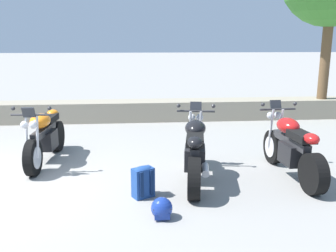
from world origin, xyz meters
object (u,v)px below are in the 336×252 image
motorcycle_orange_near_left (45,137)px  rider_backpack (143,181)px  rider_helmet (162,209)px  motorcycle_red_far_right (291,148)px  motorcycle_black_centre (195,152)px

motorcycle_orange_near_left → rider_backpack: size_ratio=4.40×
motorcycle_orange_near_left → rider_helmet: size_ratio=7.38×
rider_helmet → motorcycle_red_far_right: bearing=30.7°
motorcycle_red_far_right → motorcycle_black_centre: bearing=-178.4°
rider_backpack → rider_helmet: size_ratio=1.68×
motorcycle_orange_near_left → motorcycle_red_far_right: 4.40m
motorcycle_red_far_right → rider_helmet: motorcycle_red_far_right is taller
motorcycle_black_centre → rider_backpack: bearing=-145.5°
motorcycle_black_centre → rider_backpack: size_ratio=4.38×
motorcycle_red_far_right → rider_helmet: 2.65m
motorcycle_orange_near_left → rider_helmet: motorcycle_orange_near_left is taller
motorcycle_orange_near_left → motorcycle_black_centre: 2.87m
motorcycle_black_centre → motorcycle_red_far_right: same height
rider_helmet → motorcycle_black_centre: bearing=64.0°
rider_backpack → motorcycle_red_far_right: bearing=14.3°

